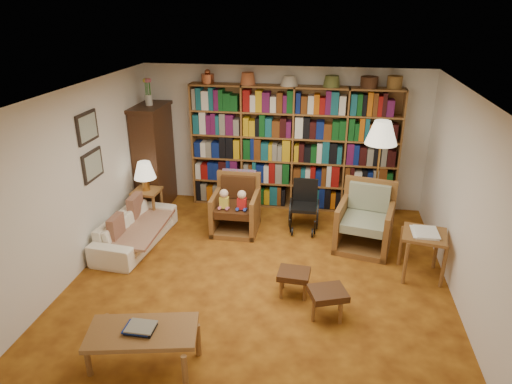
% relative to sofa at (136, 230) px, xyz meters
% --- Properties ---
extents(floor, '(5.00, 5.00, 0.00)m').
position_rel_sofa_xyz_m(floor, '(2.05, -0.52, -0.25)').
color(floor, '#B26B1B').
rests_on(floor, ground).
extents(ceiling, '(5.00, 5.00, 0.00)m').
position_rel_sofa_xyz_m(ceiling, '(2.05, -0.52, 2.25)').
color(ceiling, silver).
rests_on(ceiling, wall_back).
extents(wall_back, '(5.00, 0.00, 5.00)m').
position_rel_sofa_xyz_m(wall_back, '(2.05, 1.98, 1.00)').
color(wall_back, white).
rests_on(wall_back, floor).
extents(wall_front, '(5.00, 0.00, 5.00)m').
position_rel_sofa_xyz_m(wall_front, '(2.05, -3.02, 1.00)').
color(wall_front, white).
rests_on(wall_front, floor).
extents(wall_left, '(0.00, 5.00, 5.00)m').
position_rel_sofa_xyz_m(wall_left, '(-0.45, -0.52, 1.00)').
color(wall_left, white).
rests_on(wall_left, floor).
extents(wall_right, '(0.00, 5.00, 5.00)m').
position_rel_sofa_xyz_m(wall_right, '(4.55, -0.52, 1.00)').
color(wall_right, white).
rests_on(wall_right, floor).
extents(bookshelf, '(3.60, 0.30, 2.42)m').
position_rel_sofa_xyz_m(bookshelf, '(2.25, 1.81, 0.92)').
color(bookshelf, brown).
rests_on(bookshelf, floor).
extents(curio_cabinet, '(0.50, 0.95, 2.40)m').
position_rel_sofa_xyz_m(curio_cabinet, '(-0.20, 1.48, 0.71)').
color(curio_cabinet, '#3D1F10').
rests_on(curio_cabinet, floor).
extents(framed_pictures, '(0.03, 0.52, 0.97)m').
position_rel_sofa_xyz_m(framed_pictures, '(-0.43, -0.22, 1.38)').
color(framed_pictures, black).
rests_on(framed_pictures, wall_left).
extents(sofa, '(1.73, 0.80, 0.49)m').
position_rel_sofa_xyz_m(sofa, '(0.00, 0.00, 0.00)').
color(sofa, white).
rests_on(sofa, floor).
extents(sofa_throw, '(0.76, 1.39, 0.04)m').
position_rel_sofa_xyz_m(sofa_throw, '(0.05, 0.00, 0.05)').
color(sofa_throw, beige).
rests_on(sofa_throw, sofa).
extents(cushion_left, '(0.12, 0.39, 0.39)m').
position_rel_sofa_xyz_m(cushion_left, '(-0.13, 0.35, 0.20)').
color(cushion_left, maroon).
rests_on(cushion_left, sofa).
extents(cushion_right, '(0.12, 0.36, 0.36)m').
position_rel_sofa_xyz_m(cushion_right, '(-0.13, -0.35, 0.20)').
color(cushion_right, maroon).
rests_on(cushion_right, sofa).
extents(side_table_lamp, '(0.44, 0.44, 0.58)m').
position_rel_sofa_xyz_m(side_table_lamp, '(-0.10, 0.77, 0.20)').
color(side_table_lamp, brown).
rests_on(side_table_lamp, floor).
extents(table_lamp, '(0.36, 0.36, 0.50)m').
position_rel_sofa_xyz_m(table_lamp, '(-0.10, 0.77, 0.67)').
color(table_lamp, gold).
rests_on(table_lamp, side_table_lamp).
extents(armchair_leather, '(0.74, 0.79, 0.93)m').
position_rel_sofa_xyz_m(armchair_leather, '(1.43, 0.79, 0.13)').
color(armchair_leather, brown).
rests_on(armchair_leather, floor).
extents(armchair_sage, '(0.96, 0.98, 0.99)m').
position_rel_sofa_xyz_m(armchair_sage, '(3.47, 0.57, 0.13)').
color(armchair_sage, brown).
rests_on(armchair_sage, floor).
extents(wheelchair, '(0.47, 0.66, 0.83)m').
position_rel_sofa_xyz_m(wheelchair, '(2.53, 0.99, 0.13)').
color(wheelchair, black).
rests_on(wheelchair, floor).
extents(floor_lamp, '(0.49, 0.49, 1.85)m').
position_rel_sofa_xyz_m(floor_lamp, '(3.64, 1.02, 1.35)').
color(floor_lamp, gold).
rests_on(floor_lamp, floor).
extents(side_table_papers, '(0.65, 0.65, 0.68)m').
position_rel_sofa_xyz_m(side_table_papers, '(4.20, -0.22, 0.30)').
color(side_table_papers, brown).
rests_on(side_table_papers, floor).
extents(footstool_a, '(0.42, 0.36, 0.34)m').
position_rel_sofa_xyz_m(footstool_a, '(2.53, -0.93, 0.03)').
color(footstool_a, '#472513').
rests_on(footstool_a, floor).
extents(footstool_b, '(0.52, 0.48, 0.36)m').
position_rel_sofa_xyz_m(footstool_b, '(2.96, -1.31, 0.05)').
color(footstool_b, '#472513').
rests_on(footstool_b, floor).
extents(coffee_table, '(1.19, 0.76, 0.49)m').
position_rel_sofa_xyz_m(coffee_table, '(1.12, -2.43, 0.14)').
color(coffee_table, brown).
rests_on(coffee_table, floor).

